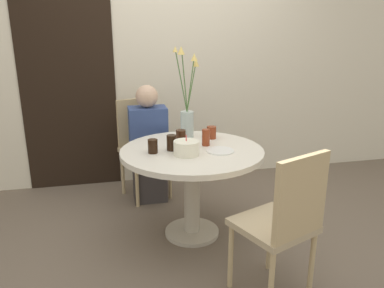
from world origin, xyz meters
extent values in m
plane|color=#6B5B4C|center=(0.00, 0.00, 0.00)|extent=(16.00, 16.00, 0.00)
cube|color=beige|center=(0.00, 1.27, 1.30)|extent=(8.00, 0.05, 2.60)
cube|color=black|center=(-0.96, 1.24, 1.02)|extent=(0.90, 0.01, 2.05)
cylinder|color=silver|center=(0.00, 0.00, 0.69)|extent=(1.07, 1.07, 0.04)
cylinder|color=#B7AD99|center=(0.00, 0.00, 0.35)|extent=(0.12, 0.12, 0.64)
cylinder|color=#B7AD99|center=(0.00, 0.00, 0.01)|extent=(0.43, 0.43, 0.03)
cube|color=tan|center=(-0.28, 0.79, 0.46)|extent=(0.51, 0.51, 0.04)
cube|color=tan|center=(-0.33, 0.96, 0.71)|extent=(0.37, 0.16, 0.46)
cylinder|color=tan|center=(-0.38, 0.58, 0.22)|extent=(0.03, 0.03, 0.44)
cylinder|color=tan|center=(-0.06, 0.69, 0.22)|extent=(0.03, 0.03, 0.44)
cylinder|color=tan|center=(-0.49, 0.90, 0.22)|extent=(0.03, 0.03, 0.44)
cylinder|color=tan|center=(-0.17, 1.01, 0.22)|extent=(0.03, 0.03, 0.44)
cube|color=tan|center=(0.31, -0.78, 0.46)|extent=(0.52, 0.52, 0.04)
cube|color=tan|center=(0.38, -0.95, 0.71)|extent=(0.37, 0.17, 0.46)
cylinder|color=tan|center=(0.41, -0.56, 0.22)|extent=(0.03, 0.03, 0.44)
cylinder|color=tan|center=(0.09, -0.68, 0.22)|extent=(0.03, 0.03, 0.44)
cylinder|color=tan|center=(0.53, -0.87, 0.22)|extent=(0.03, 0.03, 0.44)
cylinder|color=tan|center=(0.22, -1.00, 0.22)|extent=(0.03, 0.03, 0.44)
cylinder|color=white|center=(-0.07, -0.12, 0.76)|extent=(0.18, 0.18, 0.10)
cylinder|color=#E54C4C|center=(-0.07, -0.12, 0.83)|extent=(0.01, 0.01, 0.04)
cylinder|color=#B2C6C1|center=(0.03, 0.33, 0.81)|extent=(0.11, 0.11, 0.22)
cylinder|color=#4C7538|center=(0.06, 0.32, 1.14)|extent=(0.06, 0.02, 0.43)
cone|color=#EFCC66|center=(0.09, 0.32, 1.36)|extent=(0.05, 0.05, 0.06)
cylinder|color=#4C7538|center=(0.00, 0.26, 1.17)|extent=(0.08, 0.15, 0.49)
cone|color=#EFCC66|center=(-0.04, 0.19, 1.41)|extent=(0.05, 0.05, 0.06)
cylinder|color=#4C7538|center=(0.07, 0.35, 1.11)|extent=(0.09, 0.05, 0.39)
cone|color=#EFCC66|center=(0.12, 0.37, 1.31)|extent=(0.05, 0.05, 0.06)
cylinder|color=#4C7538|center=(-0.02, 0.31, 1.17)|extent=(0.11, 0.05, 0.50)
cone|color=#EFCC66|center=(-0.06, 0.29, 1.42)|extent=(0.04, 0.04, 0.04)
cylinder|color=white|center=(0.19, -0.10, 0.71)|extent=(0.20, 0.20, 0.01)
cylinder|color=maroon|center=(0.12, 0.07, 0.77)|extent=(0.06, 0.06, 0.13)
cylinder|color=#33190C|center=(-0.05, 0.17, 0.76)|extent=(0.08, 0.08, 0.11)
cylinder|color=maroon|center=(0.22, 0.25, 0.76)|extent=(0.08, 0.08, 0.10)
cylinder|color=black|center=(-0.29, -0.03, 0.76)|extent=(0.07, 0.07, 0.10)
cylinder|color=black|center=(-0.15, 0.01, 0.76)|extent=(0.07, 0.07, 0.11)
cube|color=#383333|center=(-0.25, 0.72, 0.24)|extent=(0.31, 0.24, 0.48)
cube|color=#33477F|center=(-0.25, 0.72, 0.69)|extent=(0.34, 0.24, 0.42)
sphere|color=#D1A889|center=(-0.25, 0.72, 1.00)|extent=(0.20, 0.20, 0.20)
camera|label=1|loc=(-0.59, -2.59, 1.55)|focal=35.00mm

